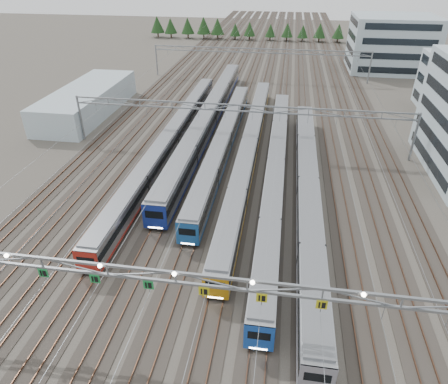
# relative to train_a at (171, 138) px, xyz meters

# --- Properties ---
(ground) EXTENTS (400.00, 400.00, 0.00)m
(ground) POSITION_rel_train_a_xyz_m (11.25, -38.29, -1.94)
(ground) COLOR #47423A
(ground) RESTS_ON ground
(track_bed) EXTENTS (54.00, 260.00, 5.42)m
(track_bed) POSITION_rel_train_a_xyz_m (11.25, 61.71, -0.45)
(track_bed) COLOR #2D2823
(track_bed) RESTS_ON ground
(train_a) EXTENTS (2.59, 64.55, 3.37)m
(train_a) POSITION_rel_train_a_xyz_m (0.00, 0.00, 0.00)
(train_a) COLOR black
(train_a) RESTS_ON ground
(train_b) EXTENTS (3.00, 68.58, 3.91)m
(train_b) POSITION_rel_train_a_xyz_m (4.50, 10.55, 0.27)
(train_b) COLOR black
(train_b) RESTS_ON ground
(train_c) EXTENTS (2.65, 52.68, 3.45)m
(train_c) POSITION_rel_train_a_xyz_m (9.00, 0.29, 0.04)
(train_c) COLOR black
(train_c) RESTS_ON ground
(train_d) EXTENTS (2.59, 64.85, 3.36)m
(train_d) POSITION_rel_train_a_xyz_m (13.50, -1.23, -0.01)
(train_d) COLOR black
(train_d) RESTS_ON ground
(train_e) EXTENTS (2.57, 61.47, 3.34)m
(train_e) POSITION_rel_train_a_xyz_m (18.00, -8.01, -0.02)
(train_e) COLOR black
(train_e) RESTS_ON ground
(train_f) EXTENTS (2.72, 57.09, 3.54)m
(train_f) POSITION_rel_train_a_xyz_m (22.50, -13.33, 0.08)
(train_f) COLOR black
(train_f) RESTS_ON ground
(gantry_near) EXTENTS (56.36, 0.61, 8.08)m
(gantry_near) POSITION_rel_train_a_xyz_m (11.20, -38.41, 5.15)
(gantry_near) COLOR gray
(gantry_near) RESTS_ON ground
(gantry_mid) EXTENTS (56.36, 0.36, 8.00)m
(gantry_mid) POSITION_rel_train_a_xyz_m (11.25, 1.71, 4.45)
(gantry_mid) COLOR gray
(gantry_mid) RESTS_ON ground
(gantry_far) EXTENTS (56.36, 0.36, 8.00)m
(gantry_far) POSITION_rel_train_a_xyz_m (11.25, 46.71, 4.45)
(gantry_far) COLOR gray
(gantry_far) RESTS_ON ground
(depot_bldg_north) EXTENTS (22.00, 18.00, 14.49)m
(depot_bldg_north) POSITION_rel_train_a_xyz_m (46.77, 62.27, 5.31)
(depot_bldg_north) COLOR #AAC3CC
(depot_bldg_north) RESTS_ON ground
(west_shed) EXTENTS (10.00, 30.00, 5.23)m
(west_shed) POSITION_rel_train_a_xyz_m (-21.98, 14.99, 0.68)
(west_shed) COLOR #AAC3CC
(west_shed) RESTS_ON ground
(treeline) EXTENTS (87.50, 5.60, 7.02)m
(treeline) POSITION_rel_train_a_xyz_m (7.20, 102.26, 2.30)
(treeline) COLOR #332114
(treeline) RESTS_ON ground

